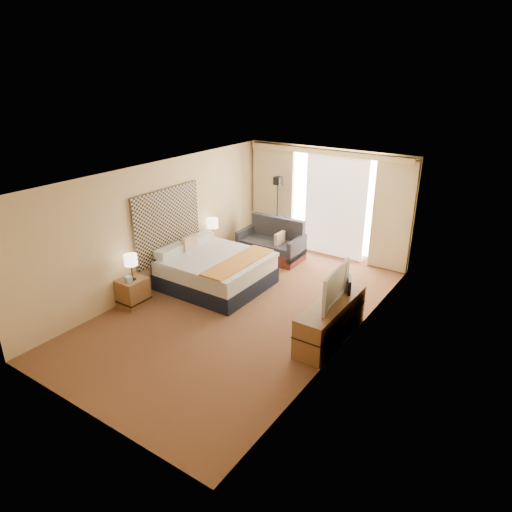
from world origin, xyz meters
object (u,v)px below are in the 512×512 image
Objects in this scene: bed at (216,270)px; lamp_right at (212,224)px; floor_lamp at (277,199)px; television at (330,285)px; nightstand_left at (133,292)px; nightstand_right at (214,252)px; loveseat at (272,245)px; lamp_left at (131,260)px; media_dresser at (331,320)px; desk_chair at (341,305)px.

bed is 3.70× the size of lamp_right.
television is at bearing -46.91° from floor_lamp.
nightstand_left is 1.00× the size of nightstand_right.
nightstand_right is 1.42m from loveseat.
floor_lamp reaches higher than television.
lamp_left is (-0.76, -1.57, 0.60)m from bed.
bed reaches higher than nightstand_left.
floor_lamp is 4.30m from television.
floor_lamp is at bearing 80.17° from nightstand_left.
media_dresser is 3.85m from lamp_left.
lamp_left reaches higher than loveseat.
bed reaches higher than nightstand_right.
floor_lamp is 1.83m from lamp_right.
nightstand_left is 2.62m from lamp_right.
nightstand_right is at bearing 90.00° from nightstand_left.
desk_chair is 1.77× the size of lamp_right.
loveseat is at bearing 85.77° from bed.
lamp_left is at bearing -99.12° from floor_lamp.
nightstand_left is 1.05× the size of lamp_left.
bed is at bearing -49.38° from nightstand_right.
lamp_left reaches higher than nightstand_left.
television reaches higher than lamp_right.
lamp_right is at bearing 158.48° from media_dresser.
nightstand_left is at bearing -89.29° from lamp_right.
floor_lamp is at bearing 113.74° from desk_chair.
nightstand_right is 0.31× the size of media_dresser.
media_dresser is 3.32× the size of lamp_right.
nightstand_left is 3.86m from television.
lamp_left is 0.96× the size of lamp_right.
loveseat reaches higher than media_dresser.
loveseat is at bearing 137.71° from media_dresser.
lamp_left is (-3.61, -1.53, 0.53)m from desk_chair.
lamp_right is at bearing 146.09° from nightstand_right.
bed is (0.81, 1.56, 0.08)m from nightstand_left.
loveseat is 1.62× the size of desk_chair.
nightstand_right is 0.30× the size of floor_lamp.
media_dresser is (3.70, -1.45, 0.07)m from nightstand_right.
bed reaches higher than desk_chair.
bed is (-2.89, 0.51, 0.01)m from media_dresser.
nightstand_left is at bearing -164.16° from media_dresser.
nightstand_left is 1.76m from bed.
nightstand_left is 1.02× the size of lamp_right.
floor_lamp is (-0.24, 0.61, 0.99)m from loveseat.
lamp_left is at bearing 178.48° from desk_chair.
floor_lamp is at bearing 109.90° from loveseat.
lamp_left is at bearing -163.81° from media_dresser.
lamp_right reaches higher than nightstand_left.
television is at bearing -150.28° from media_dresser.
bed is 1.42m from lamp_right.
lamp_left is (-0.90, -3.55, 0.64)m from loveseat.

